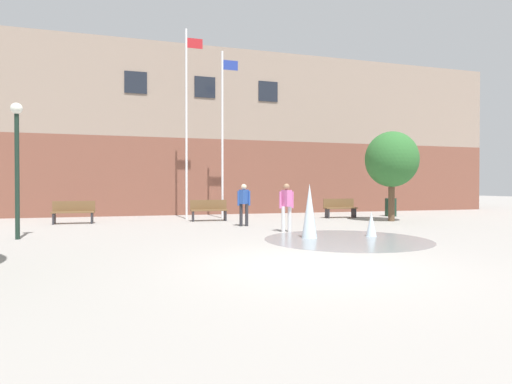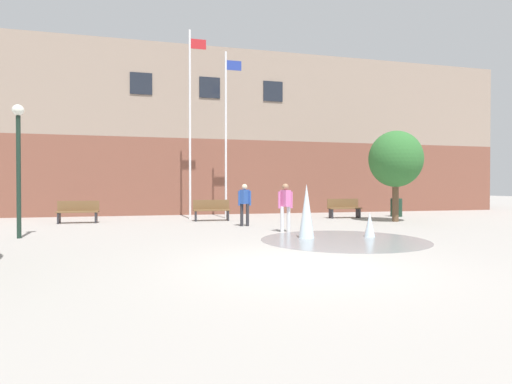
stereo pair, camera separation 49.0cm
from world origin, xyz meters
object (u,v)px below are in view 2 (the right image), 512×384
(park_bench_left_of_flagpoles, at_px, (212,210))
(lamp_post_left_lane, at_px, (18,151))
(adult_watching, at_px, (285,204))
(park_bench_under_right_flagpole, at_px, (344,208))
(trash_can, at_px, (396,207))
(adult_in_red, at_px, (245,201))
(flagpole_right, at_px, (226,130))
(park_bench_far_left, at_px, (78,211))
(flagpole_left, at_px, (191,119))
(street_tree_near_building, at_px, (396,159))

(park_bench_left_of_flagpoles, xyz_separation_m, lamp_post_left_lane, (-6.17, -4.53, 2.04))
(adult_watching, bearing_deg, park_bench_under_right_flagpole, -60.63)
(lamp_post_left_lane, distance_m, trash_can, 16.30)
(adult_in_red, xyz_separation_m, flagpole_right, (-0.02, 3.95, 3.24))
(park_bench_under_right_flagpole, distance_m, adult_in_red, 6.05)
(park_bench_far_left, relative_size, lamp_post_left_lane, 0.42)
(flagpole_left, bearing_deg, flagpole_right, 0.00)
(park_bench_under_right_flagpole, relative_size, adult_in_red, 1.01)
(park_bench_under_right_flagpole, bearing_deg, trash_can, 4.63)
(park_bench_far_left, distance_m, flagpole_left, 6.32)
(street_tree_near_building, bearing_deg, flagpole_right, 151.82)
(flagpole_left, bearing_deg, adult_watching, -67.24)
(adult_in_red, xyz_separation_m, lamp_post_left_lane, (-7.08, -1.90, 1.59))
(adult_watching, bearing_deg, lamp_post_left_lane, 69.80)
(flagpole_right, relative_size, lamp_post_left_lane, 2.04)
(adult_in_red, distance_m, trash_can, 8.87)
(adult_watching, relative_size, flagpole_left, 0.18)
(adult_in_red, distance_m, flagpole_right, 5.11)
(trash_can, xyz_separation_m, street_tree_near_building, (-1.70, -2.53, 2.20))
(adult_watching, relative_size, street_tree_near_building, 0.41)
(flagpole_left, bearing_deg, adult_in_red, -66.69)
(park_bench_far_left, relative_size, trash_can, 1.78)
(park_bench_under_right_flagpole, bearing_deg, lamp_post_left_lane, -159.93)
(adult_watching, xyz_separation_m, lamp_post_left_lane, (-7.96, 0.33, 1.59))
(flagpole_left, height_order, street_tree_near_building, flagpole_left)
(park_bench_far_left, bearing_deg, flagpole_right, 10.24)
(adult_watching, relative_size, lamp_post_left_lane, 0.41)
(flagpole_left, bearing_deg, street_tree_near_building, -23.18)
(park_bench_left_of_flagpoles, xyz_separation_m, trash_can, (9.27, 0.27, -0.03))
(lamp_post_left_lane, bearing_deg, park_bench_under_right_flagpole, 20.07)
(park_bench_under_right_flagpole, height_order, adult_in_red, adult_in_red)
(park_bench_left_of_flagpoles, xyz_separation_m, adult_watching, (1.79, -4.86, 0.45))
(park_bench_under_right_flagpole, xyz_separation_m, flagpole_right, (-5.43, 1.28, 3.69))
(flagpole_left, relative_size, lamp_post_left_lane, 2.26)
(lamp_post_left_lane, bearing_deg, adult_watching, -2.34)
(flagpole_left, distance_m, trash_can, 10.94)
(flagpole_left, xyz_separation_m, street_tree_near_building, (8.36, -3.58, -1.95))
(park_bench_far_left, height_order, park_bench_left_of_flagpoles, same)
(flagpole_left, distance_m, street_tree_near_building, 9.30)
(adult_watching, xyz_separation_m, street_tree_near_building, (5.77, 2.59, 1.72))
(flagpole_right, height_order, trash_can, flagpole_right)
(street_tree_near_building, bearing_deg, park_bench_left_of_flagpoles, 163.31)
(park_bench_left_of_flagpoles, relative_size, lamp_post_left_lane, 0.42)
(park_bench_far_left, xyz_separation_m, flagpole_right, (6.32, 1.14, 3.69))
(trash_can, distance_m, street_tree_near_building, 3.77)
(adult_watching, relative_size, flagpole_right, 0.20)
(park_bench_under_right_flagpole, relative_size, street_tree_near_building, 0.41)
(park_bench_left_of_flagpoles, bearing_deg, trash_can, 1.65)
(park_bench_left_of_flagpoles, bearing_deg, flagpole_right, 56.15)
(park_bench_under_right_flagpole, relative_size, lamp_post_left_lane, 0.42)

